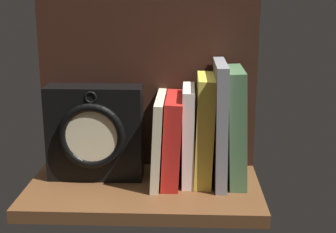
{
  "coord_description": "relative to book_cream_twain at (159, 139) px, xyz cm",
  "views": [
    {
      "loc": [
        8.61,
        -88.65,
        38.17
      ],
      "look_at": [
        4.74,
        3.24,
        13.41
      ],
      "focal_mm": 50.9,
      "sensor_mm": 36.0,
      "label": 1
    }
  ],
  "objects": [
    {
      "name": "book_yellow_seinlanguage",
      "position": [
        9.18,
        0.0,
        2.1
      ],
      "size": [
        4.04,
        12.53,
        21.72
      ],
      "primitive_type": "cube",
      "rotation": [
        0.0,
        0.03,
        0.0
      ],
      "color": "gold",
      "rests_on": "ground_plane"
    },
    {
      "name": "framed_clock",
      "position": [
        -13.02,
        0.08,
        1.02
      ],
      "size": [
        19.36,
        7.53,
        19.36
      ],
      "color": "black",
      "rests_on": "ground_plane"
    },
    {
      "name": "back_panel",
      "position": [
        -2.83,
        8.91,
        11.93
      ],
      "size": [
        46.67,
        1.2,
        41.3
      ],
      "primitive_type": "cube",
      "color": "black",
      "rests_on": "ground_plane"
    },
    {
      "name": "book_white_catcher",
      "position": [
        6.01,
        0.0,
        0.97
      ],
      "size": [
        2.37,
        12.11,
        19.39
      ],
      "primitive_type": "cube",
      "rotation": [
        0.0,
        0.0,
        0.0
      ],
      "color": "silver",
      "rests_on": "ground_plane"
    },
    {
      "name": "book_gray_chess",
      "position": [
        12.29,
        0.0,
        3.47
      ],
      "size": [
        2.52,
        15.63,
        24.41
      ],
      "primitive_type": "cube",
      "rotation": [
        0.0,
        -0.01,
        0.0
      ],
      "color": "gray",
      "rests_on": "ground_plane"
    },
    {
      "name": "book_cream_twain",
      "position": [
        0.0,
        0.0,
        0.0
      ],
      "size": [
        2.55,
        16.63,
        17.5
      ],
      "primitive_type": "cube",
      "rotation": [
        0.0,
        0.05,
        0.0
      ],
      "color": "beige",
      "rests_on": "ground_plane"
    },
    {
      "name": "book_green_romantic",
      "position": [
        15.37,
        0.0,
        2.85
      ],
      "size": [
        4.32,
        13.12,
        23.27
      ],
      "primitive_type": "cube",
      "rotation": [
        0.0,
        -0.04,
        0.0
      ],
      "color": "#476B44",
      "rests_on": "ground_plane"
    },
    {
      "name": "book_red_requiem",
      "position": [
        2.84,
        0.0,
        0.01
      ],
      "size": [
        4.22,
        15.1,
        17.6
      ],
      "primitive_type": "cube",
      "rotation": [
        0.0,
        0.05,
        0.0
      ],
      "color": "red",
      "rests_on": "ground_plane"
    },
    {
      "name": "ground_plane",
      "position": [
        -2.83,
        -3.24,
        -9.97
      ],
      "size": [
        46.67,
        25.5,
        2.5
      ],
      "primitive_type": "cube",
      "color": "brown"
    }
  ]
}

